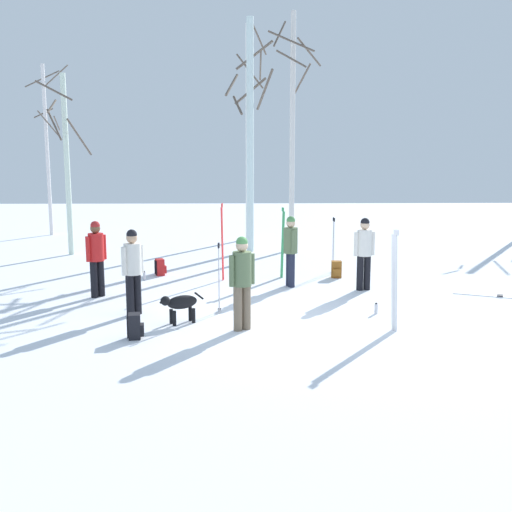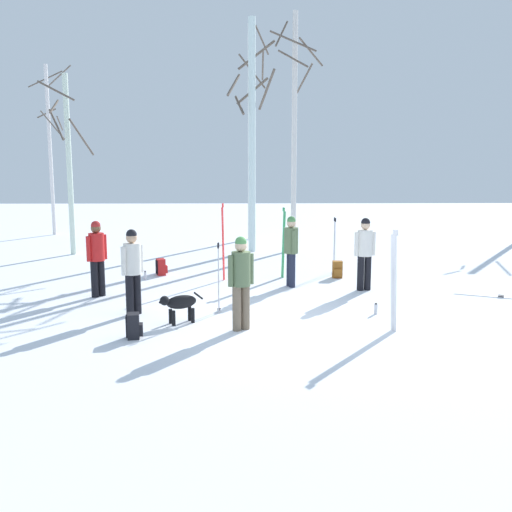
{
  "view_description": "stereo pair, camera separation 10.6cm",
  "coord_description": "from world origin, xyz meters",
  "px_view_note": "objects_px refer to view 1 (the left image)",
  "views": [
    {
      "loc": [
        -1.08,
        -10.97,
        3.09
      ],
      "look_at": [
        -0.78,
        1.67,
        1.0
      ],
      "focal_mm": 41.72,
      "sensor_mm": 36.0,
      "label": 1
    },
    {
      "loc": [
        -0.97,
        -10.97,
        3.09
      ],
      "look_at": [
        -0.78,
        1.67,
        1.0
      ],
      "focal_mm": 41.72,
      "sensor_mm": 36.0,
      "label": 2
    }
  ],
  "objects_px": {
    "backpack_2": "(135,326)",
    "ski_pair_lying_0": "(498,296)",
    "person_0": "(364,249)",
    "water_bottle_1": "(376,309)",
    "person_1": "(242,277)",
    "birch_tree_2": "(248,130)",
    "birch_tree_4": "(293,127)",
    "ski_pair_planted_2": "(222,243)",
    "backpack_0": "(160,267)",
    "ski_pair_planted_1": "(394,281)",
    "birch_tree_3": "(250,132)",
    "water_bottle_0": "(144,276)",
    "dog": "(180,304)",
    "ski_pair_planted_0": "(283,243)",
    "person_3": "(291,247)",
    "ski_poles_1": "(333,244)",
    "backpack_1": "(336,269)",
    "birch_tree_1": "(67,161)",
    "ski_poles_0": "(219,276)",
    "person_2": "(133,266)",
    "person_4": "(96,254)",
    "birch_tree_0": "(47,146)"
  },
  "relations": [
    {
      "from": "ski_poles_0",
      "to": "birch_tree_2",
      "type": "relative_size",
      "value": 0.18
    },
    {
      "from": "person_3",
      "to": "dog",
      "type": "distance_m",
      "value": 4.04
    },
    {
      "from": "person_1",
      "to": "person_2",
      "type": "height_order",
      "value": "same"
    },
    {
      "from": "ski_pair_planted_1",
      "to": "birch_tree_3",
      "type": "relative_size",
      "value": 0.25
    },
    {
      "from": "backpack_0",
      "to": "backpack_1",
      "type": "relative_size",
      "value": 1.0
    },
    {
      "from": "backpack_2",
      "to": "ski_pair_lying_0",
      "type": "bearing_deg",
      "value": 21.23
    },
    {
      "from": "ski_pair_planted_2",
      "to": "ski_poles_0",
      "type": "bearing_deg",
      "value": -89.41
    },
    {
      "from": "person_2",
      "to": "ski_pair_planted_1",
      "type": "height_order",
      "value": "ski_pair_planted_1"
    },
    {
      "from": "person_3",
      "to": "ski_poles_1",
      "type": "bearing_deg",
      "value": 52.72
    },
    {
      "from": "backpack_0",
      "to": "water_bottle_0",
      "type": "xyz_separation_m",
      "value": [
        -0.32,
        -0.65,
        -0.1
      ]
    },
    {
      "from": "dog",
      "to": "birch_tree_4",
      "type": "bearing_deg",
      "value": 72.44
    },
    {
      "from": "ski_pair_planted_0",
      "to": "birch_tree_2",
      "type": "distance_m",
      "value": 8.2
    },
    {
      "from": "water_bottle_1",
      "to": "birch_tree_3",
      "type": "relative_size",
      "value": 0.03
    },
    {
      "from": "ski_pair_planted_0",
      "to": "backpack_2",
      "type": "relative_size",
      "value": 4.18
    },
    {
      "from": "ski_pair_planted_1",
      "to": "birch_tree_3",
      "type": "bearing_deg",
      "value": 104.77
    },
    {
      "from": "backpack_0",
      "to": "backpack_1",
      "type": "bearing_deg",
      "value": -5.2
    },
    {
      "from": "dog",
      "to": "ski_pair_planted_1",
      "type": "height_order",
      "value": "ski_pair_planted_1"
    },
    {
      "from": "backpack_1",
      "to": "birch_tree_1",
      "type": "distance_m",
      "value": 9.33
    },
    {
      "from": "backpack_2",
      "to": "water_bottle_0",
      "type": "bearing_deg",
      "value": 97.41
    },
    {
      "from": "person_2",
      "to": "birch_tree_3",
      "type": "relative_size",
      "value": 0.23
    },
    {
      "from": "dog",
      "to": "backpack_2",
      "type": "relative_size",
      "value": 1.83
    },
    {
      "from": "birch_tree_2",
      "to": "birch_tree_4",
      "type": "xyz_separation_m",
      "value": [
        1.42,
        -2.82,
        -0.02
      ]
    },
    {
      "from": "dog",
      "to": "water_bottle_1",
      "type": "bearing_deg",
      "value": 9.2
    },
    {
      "from": "person_4",
      "to": "dog",
      "type": "height_order",
      "value": "person_4"
    },
    {
      "from": "person_1",
      "to": "birch_tree_4",
      "type": "distance_m",
      "value": 10.06
    },
    {
      "from": "person_1",
      "to": "birch_tree_2",
      "type": "xyz_separation_m",
      "value": [
        0.26,
        12.24,
        3.15
      ]
    },
    {
      "from": "person_3",
      "to": "birch_tree_2",
      "type": "bearing_deg",
      "value": 96.12
    },
    {
      "from": "person_1",
      "to": "ski_pair_planted_2",
      "type": "bearing_deg",
      "value": 96.4
    },
    {
      "from": "water_bottle_1",
      "to": "birch_tree_0",
      "type": "bearing_deg",
      "value": 129.38
    },
    {
      "from": "birch_tree_2",
      "to": "birch_tree_3",
      "type": "height_order",
      "value": "birch_tree_2"
    },
    {
      "from": "ski_pair_planted_2",
      "to": "ski_poles_1",
      "type": "relative_size",
      "value": 1.31
    },
    {
      "from": "person_1",
      "to": "ski_pair_planted_2",
      "type": "relative_size",
      "value": 0.87
    },
    {
      "from": "ski_poles_1",
      "to": "backpack_0",
      "type": "height_order",
      "value": "ski_poles_1"
    },
    {
      "from": "person_0",
      "to": "water_bottle_1",
      "type": "bearing_deg",
      "value": -94.79
    },
    {
      "from": "dog",
      "to": "backpack_1",
      "type": "xyz_separation_m",
      "value": [
        3.63,
        4.29,
        -0.17
      ]
    },
    {
      "from": "ski_pair_planted_0",
      "to": "ski_pair_planted_1",
      "type": "relative_size",
      "value": 1.0
    },
    {
      "from": "dog",
      "to": "backpack_0",
      "type": "height_order",
      "value": "dog"
    },
    {
      "from": "person_4",
      "to": "ski_pair_lying_0",
      "type": "distance_m",
      "value": 9.08
    },
    {
      "from": "water_bottle_0",
      "to": "water_bottle_1",
      "type": "xyz_separation_m",
      "value": [
        5.19,
        -3.44,
        -0.01
      ]
    },
    {
      "from": "ski_poles_0",
      "to": "birch_tree_1",
      "type": "distance_m",
      "value": 9.27
    },
    {
      "from": "person_4",
      "to": "ski_poles_1",
      "type": "xyz_separation_m",
      "value": [
        5.72,
        2.7,
        -0.18
      ]
    },
    {
      "from": "backpack_1",
      "to": "water_bottle_0",
      "type": "xyz_separation_m",
      "value": [
        -4.97,
        -0.23,
        -0.1
      ]
    },
    {
      "from": "person_3",
      "to": "ski_poles_0",
      "type": "distance_m",
      "value": 2.96
    },
    {
      "from": "backpack_0",
      "to": "person_1",
      "type": "bearing_deg",
      "value": -67.06
    },
    {
      "from": "birch_tree_1",
      "to": "birch_tree_2",
      "type": "xyz_separation_m",
      "value": [
        5.79,
        3.58,
        1.14
      ]
    },
    {
      "from": "ski_pair_planted_0",
      "to": "ski_poles_0",
      "type": "relative_size",
      "value": 1.29
    },
    {
      "from": "person_1",
      "to": "backpack_0",
      "type": "xyz_separation_m",
      "value": [
        -2.18,
        5.15,
        -0.77
      ]
    },
    {
      "from": "person_3",
      "to": "ski_pair_lying_0",
      "type": "height_order",
      "value": "person_3"
    },
    {
      "from": "water_bottle_0",
      "to": "person_4",
      "type": "bearing_deg",
      "value": -112.46
    },
    {
      "from": "person_0",
      "to": "ski_pair_planted_0",
      "type": "height_order",
      "value": "ski_pair_planted_0"
    }
  ]
}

